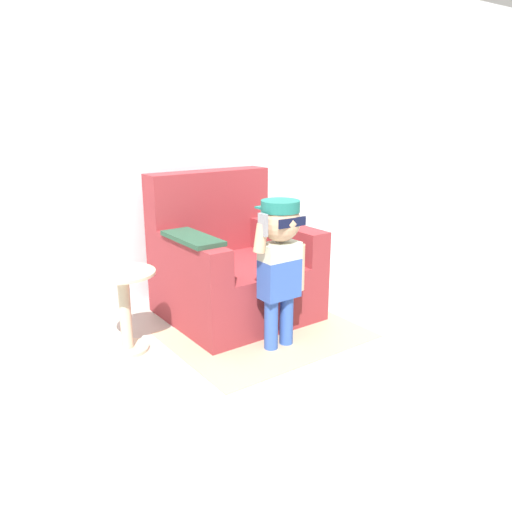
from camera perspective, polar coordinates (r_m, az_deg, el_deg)
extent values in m
plane|color=#ADA89E|center=(3.72, 1.24, -6.44)|extent=(10.00, 10.00, 0.00)
cube|color=silver|center=(4.03, -4.97, 14.26)|extent=(10.00, 0.05, 2.60)
cube|color=maroon|center=(3.60, -2.28, -3.73)|extent=(0.95, 0.92, 0.41)
cube|color=maroon|center=(3.76, -5.40, 5.09)|extent=(0.95, 0.20, 0.61)
cube|color=maroon|center=(3.23, -7.20, -0.22)|extent=(0.17, 0.72, 0.23)
cube|color=maroon|center=(3.66, 3.69, 1.80)|extent=(0.17, 0.72, 0.23)
cube|color=#284C38|center=(3.20, -7.29, 2.05)|extent=(0.21, 0.50, 0.03)
cylinder|color=#3356AD|center=(3.11, 1.74, -7.79)|extent=(0.09, 0.09, 0.33)
cylinder|color=#3356AD|center=(3.18, 3.49, -7.27)|extent=(0.09, 0.09, 0.33)
cube|color=#3356AD|center=(3.04, 2.69, -2.58)|extent=(0.24, 0.14, 0.24)
cube|color=#B7C6B2|center=(2.99, 2.74, 0.57)|extent=(0.24, 0.14, 0.10)
sphere|color=tan|center=(2.95, 2.78, 3.98)|extent=(0.24, 0.24, 0.24)
cylinder|color=#1E7066|center=(2.93, 2.81, 5.73)|extent=(0.23, 0.23, 0.07)
cube|color=#1E7066|center=(3.02, 1.51, 5.58)|extent=(0.14, 0.11, 0.01)
cube|color=#0F1433|center=(2.86, 4.18, 3.84)|extent=(0.19, 0.01, 0.05)
cylinder|color=tan|center=(3.12, 4.95, -1.29)|extent=(0.07, 0.07, 0.29)
cylinder|color=tan|center=(2.88, 0.55, 2.04)|extent=(0.10, 0.07, 0.18)
cube|color=gray|center=(2.85, 0.81, 3.59)|extent=(0.02, 0.07, 0.13)
cylinder|color=beige|center=(3.26, -14.41, -10.17)|extent=(0.26, 0.26, 0.02)
cylinder|color=beige|center=(3.16, -14.71, -6.31)|extent=(0.07, 0.07, 0.49)
cylinder|color=beige|center=(3.08, -15.04, -1.89)|extent=(0.39, 0.39, 0.02)
cube|color=tan|center=(3.36, 1.16, -8.95)|extent=(1.22, 0.93, 0.01)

